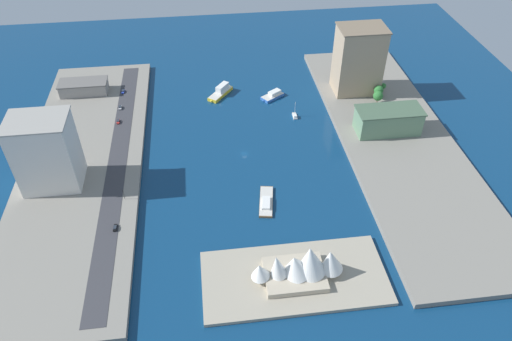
# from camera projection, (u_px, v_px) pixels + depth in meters

# --- Properties ---
(ground_plane) EXTENTS (440.00, 440.00, 0.00)m
(ground_plane) POSITION_uv_depth(u_px,v_px,m) (245.00, 154.00, 296.29)
(ground_plane) COLOR navy
(quay_west) EXTENTS (70.00, 240.00, 3.34)m
(quay_west) POSITION_uv_depth(u_px,v_px,m) (396.00, 140.00, 304.62)
(quay_west) COLOR gray
(quay_west) RESTS_ON ground_plane
(quay_east) EXTENTS (70.00, 240.00, 3.34)m
(quay_east) POSITION_uv_depth(u_px,v_px,m) (83.00, 164.00, 285.79)
(quay_east) COLOR gray
(quay_east) RESTS_ON ground_plane
(peninsula_point) EXTENTS (86.25, 40.31, 2.00)m
(peninsula_point) POSITION_uv_depth(u_px,v_px,m) (294.00, 278.00, 223.34)
(peninsula_point) COLOR #A89E89
(peninsula_point) RESTS_ON ground_plane
(road_strip) EXTENTS (11.07, 228.00, 0.15)m
(road_strip) POSITION_uv_depth(u_px,v_px,m) (118.00, 159.00, 286.69)
(road_strip) COLOR #38383D
(road_strip) RESTS_ON quay_east
(barge_flat_brown) EXTENTS (11.15, 25.35, 2.83)m
(barge_flat_brown) POSITION_uv_depth(u_px,v_px,m) (266.00, 202.00, 262.24)
(barge_flat_brown) COLOR brown
(barge_flat_brown) RESTS_ON ground_plane
(catamaran_blue) EXTENTS (18.37, 15.96, 4.65)m
(catamaran_blue) POSITION_uv_depth(u_px,v_px,m) (273.00, 95.00, 345.71)
(catamaran_blue) COLOR blue
(catamaran_blue) RESTS_ON ground_plane
(sailboat_small_white) EXTENTS (2.84, 8.36, 11.66)m
(sailboat_small_white) POSITION_uv_depth(u_px,v_px,m) (295.00, 116.00, 326.67)
(sailboat_small_white) COLOR white
(sailboat_small_white) RESTS_ON ground_plane
(ferry_yellow_fast) EXTENTS (19.56, 22.69, 7.06)m
(ferry_yellow_fast) POSITION_uv_depth(u_px,v_px,m) (221.00, 92.00, 348.08)
(ferry_yellow_fast) COLOR yellow
(ferry_yellow_fast) RESTS_ON ground_plane
(apartment_midrise_tan) EXTENTS (32.41, 23.89, 47.44)m
(apartment_midrise_tan) POSITION_uv_depth(u_px,v_px,m) (358.00, 60.00, 333.29)
(apartment_midrise_tan) COLOR tan
(apartment_midrise_tan) RESTS_ON quay_west
(hotel_broad_white) EXTENTS (31.98, 25.11, 42.41)m
(hotel_broad_white) POSITION_uv_depth(u_px,v_px,m) (46.00, 152.00, 257.53)
(hotel_broad_white) COLOR silver
(hotel_broad_white) RESTS_ON quay_east
(carpark_squat_concrete) EXTENTS (33.89, 15.52, 8.97)m
(carpark_squat_concrete) POSITION_uv_depth(u_px,v_px,m) (84.00, 87.00, 342.48)
(carpark_squat_concrete) COLOR gray
(carpark_squat_concrete) RESTS_ON quay_east
(terminal_long_green) EXTENTS (41.63, 18.58, 16.09)m
(terminal_long_green) POSITION_uv_depth(u_px,v_px,m) (388.00, 120.00, 304.13)
(terminal_long_green) COLOR slate
(terminal_long_green) RESTS_ON quay_west
(hatchback_blue) EXTENTS (1.99, 4.98, 1.49)m
(hatchback_blue) POSITION_uv_depth(u_px,v_px,m) (123.00, 91.00, 345.04)
(hatchback_blue) COLOR black
(hatchback_blue) RESTS_ON road_strip
(suv_black) EXTENTS (1.94, 4.72, 1.48)m
(suv_black) POSITION_uv_depth(u_px,v_px,m) (115.00, 228.00, 243.18)
(suv_black) COLOR black
(suv_black) RESTS_ON road_strip
(sedan_silver) EXTENTS (2.04, 4.60, 1.62)m
(sedan_silver) POSITION_uv_depth(u_px,v_px,m) (120.00, 107.00, 328.57)
(sedan_silver) COLOR black
(sedan_silver) RESTS_ON road_strip
(pickup_red) EXTENTS (1.96, 4.92, 1.58)m
(pickup_red) POSITION_uv_depth(u_px,v_px,m) (118.00, 121.00, 315.75)
(pickup_red) COLOR black
(pickup_red) RESTS_ON road_strip
(traffic_light_waterfront) EXTENTS (0.36, 0.36, 6.50)m
(traffic_light_waterfront) POSITION_uv_depth(u_px,v_px,m) (123.00, 193.00, 257.76)
(traffic_light_waterfront) COLOR black
(traffic_light_waterfront) RESTS_ON quay_east
(opera_landmark) EXTENTS (43.60, 21.79, 19.71)m
(opera_landmark) POSITION_uv_depth(u_px,v_px,m) (302.00, 265.00, 217.81)
(opera_landmark) COLOR #BCAD93
(opera_landmark) RESTS_ON peninsula_point
(park_tree_cluster) EXTENTS (14.25, 19.68, 10.23)m
(park_tree_cluster) POSITION_uv_depth(u_px,v_px,m) (379.00, 92.00, 333.30)
(park_tree_cluster) COLOR brown
(park_tree_cluster) RESTS_ON quay_west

